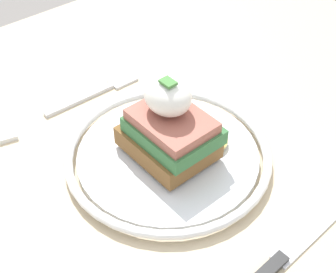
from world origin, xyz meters
name	(u,v)px	position (x,y,z in m)	size (l,w,h in m)	color
dining_table	(180,219)	(0.00, 0.00, 0.61)	(0.81, 0.91, 0.73)	#C6B28E
plate	(168,154)	(-0.01, -0.02, 0.74)	(0.23, 0.23, 0.02)	silver
sandwich	(169,126)	(-0.01, -0.01, 0.78)	(0.10, 0.10, 0.09)	brown
fork	(97,92)	(-0.16, -0.01, 0.73)	(0.02, 0.14, 0.00)	silver
knife	(276,264)	(0.16, -0.03, 0.73)	(0.02, 0.18, 0.01)	#2D2D2D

